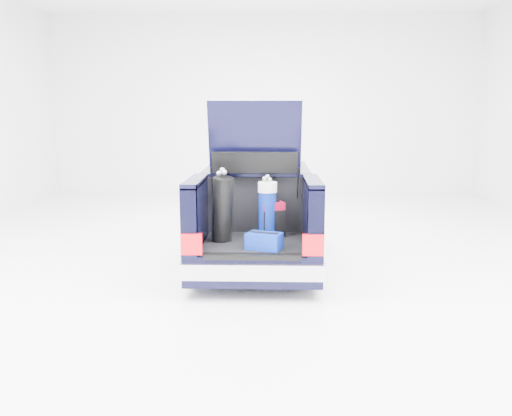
{
  "coord_description": "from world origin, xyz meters",
  "views": [
    {
      "loc": [
        0.23,
        -8.54,
        2.3
      ],
      "look_at": [
        0.0,
        -0.5,
        0.88
      ],
      "focal_mm": 38.0,
      "sensor_mm": 36.0,
      "label": 1
    }
  ],
  "objects_px": {
    "red_suitcase": "(272,220)",
    "black_golf_bag": "(223,209)",
    "car": "(257,214)",
    "blue_golf_bag": "(267,209)",
    "blue_duffel": "(264,241)"
  },
  "relations": [
    {
      "from": "car",
      "to": "blue_duffel",
      "type": "distance_m",
      "value": 2.01
    },
    {
      "from": "blue_golf_bag",
      "to": "blue_duffel",
      "type": "height_order",
      "value": "blue_golf_bag"
    },
    {
      "from": "blue_golf_bag",
      "to": "blue_duffel",
      "type": "bearing_deg",
      "value": -87.17
    },
    {
      "from": "black_golf_bag",
      "to": "red_suitcase",
      "type": "bearing_deg",
      "value": 1.94
    },
    {
      "from": "blue_duffel",
      "to": "black_golf_bag",
      "type": "bearing_deg",
      "value": 164.38
    },
    {
      "from": "car",
      "to": "blue_golf_bag",
      "type": "relative_size",
      "value": 5.35
    },
    {
      "from": "red_suitcase",
      "to": "black_golf_bag",
      "type": "relative_size",
      "value": 0.52
    },
    {
      "from": "car",
      "to": "red_suitcase",
      "type": "distance_m",
      "value": 1.34
    },
    {
      "from": "car",
      "to": "blue_duffel",
      "type": "xyz_separation_m",
      "value": [
        0.14,
        -2.01,
        0.03
      ]
    },
    {
      "from": "red_suitcase",
      "to": "black_golf_bag",
      "type": "height_order",
      "value": "black_golf_bag"
    },
    {
      "from": "black_golf_bag",
      "to": "blue_duffel",
      "type": "xyz_separation_m",
      "value": [
        0.56,
        -0.37,
        -0.34
      ]
    },
    {
      "from": "car",
      "to": "black_golf_bag",
      "type": "distance_m",
      "value": 1.73
    },
    {
      "from": "car",
      "to": "blue_golf_bag",
      "type": "bearing_deg",
      "value": -82.45
    },
    {
      "from": "red_suitcase",
      "to": "blue_golf_bag",
      "type": "xyz_separation_m",
      "value": [
        -0.07,
        -0.02,
        0.15
      ]
    },
    {
      "from": "red_suitcase",
      "to": "blue_golf_bag",
      "type": "height_order",
      "value": "blue_golf_bag"
    }
  ]
}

